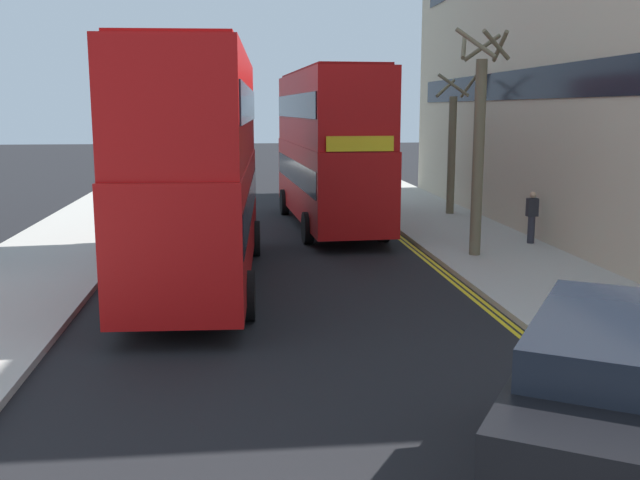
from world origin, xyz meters
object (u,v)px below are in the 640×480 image
taxi_minivan (614,421)px  pedestrian_far (532,216)px  double_decker_bus_oncoming (328,144)px  double_decker_bus_away (198,161)px

taxi_minivan → pedestrian_far: bearing=70.6°
double_decker_bus_oncoming → taxi_minivan: double_decker_bus_oncoming is taller
double_decker_bus_away → taxi_minivan: (4.84, -11.12, -1.96)m
double_decker_bus_away → taxi_minivan: bearing=-66.5°
double_decker_bus_oncoming → double_decker_bus_away: bearing=-116.6°
taxi_minivan → pedestrian_far: taxi_minivan is taller
double_decker_bus_oncoming → pedestrian_far: bearing=-39.3°
double_decker_bus_oncoming → pedestrian_far: (5.82, -4.76, -2.04)m
double_decker_bus_away → double_decker_bus_oncoming: (4.21, 8.42, 0.00)m
double_decker_bus_oncoming → taxi_minivan: (0.63, -19.54, -1.96)m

